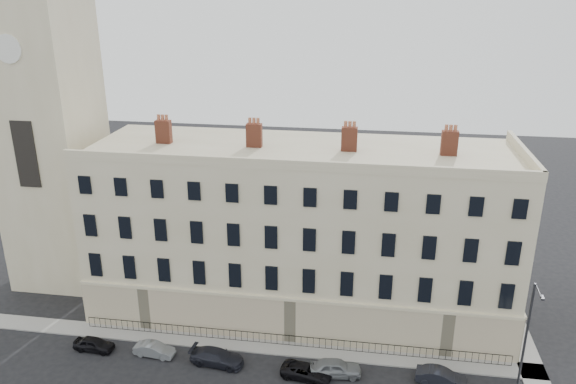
# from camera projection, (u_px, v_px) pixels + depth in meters

# --- Properties ---
(terrace) EXTENTS (36.22, 12.22, 17.00)m
(terrace) POSITION_uv_depth(u_px,v_px,m) (301.00, 231.00, 49.62)
(terrace) COLOR beige
(terrace) RESTS_ON ground
(church_tower) EXTENTS (8.00, 8.13, 44.00)m
(church_tower) POSITION_uv_depth(u_px,v_px,m) (43.00, 93.00, 51.09)
(church_tower) COLOR beige
(church_tower) RESTS_ON ground
(pavement_terrace) EXTENTS (48.00, 2.00, 0.12)m
(pavement_terrace) POSITION_uv_depth(u_px,v_px,m) (240.00, 344.00, 46.33)
(pavement_terrace) COLOR gray
(pavement_terrace) RESTS_ON ground
(pavement_east_return) EXTENTS (2.00, 24.00, 0.12)m
(pavement_east_return) POSITION_uv_depth(u_px,v_px,m) (524.00, 348.00, 45.79)
(pavement_east_return) COLOR gray
(pavement_east_return) RESTS_ON ground
(railings) EXTENTS (35.00, 0.04, 0.96)m
(railings) POSITION_uv_depth(u_px,v_px,m) (289.00, 340.00, 45.95)
(railings) COLOR black
(railings) RESTS_ON ground
(car_a) EXTENTS (3.38, 1.51, 1.13)m
(car_a) POSITION_uv_depth(u_px,v_px,m) (94.00, 344.00, 45.47)
(car_a) COLOR black
(car_a) RESTS_ON ground
(car_b) EXTENTS (3.39, 1.44, 1.09)m
(car_b) POSITION_uv_depth(u_px,v_px,m) (154.00, 350.00, 44.81)
(car_b) COLOR slate
(car_b) RESTS_ON ground
(car_c) EXTENTS (4.43, 2.19, 1.24)m
(car_c) POSITION_uv_depth(u_px,v_px,m) (217.00, 357.00, 43.79)
(car_c) COLOR black
(car_c) RESTS_ON ground
(car_d) EXTENTS (4.16, 2.44, 1.09)m
(car_d) POSITION_uv_depth(u_px,v_px,m) (307.00, 371.00, 42.29)
(car_d) COLOR black
(car_d) RESTS_ON ground
(car_e) EXTENTS (4.12, 2.09, 1.35)m
(car_e) POSITION_uv_depth(u_px,v_px,m) (335.00, 368.00, 42.49)
(car_e) COLOR gray
(car_e) RESTS_ON ground
(car_f) EXTENTS (3.88, 1.88, 1.23)m
(car_f) POSITION_uv_depth(u_px,v_px,m) (441.00, 377.00, 41.57)
(car_f) COLOR black
(car_f) RESTS_ON ground
(streetlamp) EXTENTS (0.28, 1.93, 8.93)m
(streetlamp) POSITION_uv_depth(u_px,v_px,m) (527.00, 334.00, 39.25)
(streetlamp) COLOR #333338
(streetlamp) RESTS_ON ground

